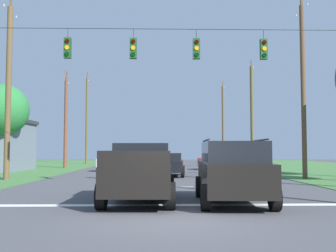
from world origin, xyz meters
name	(u,v)px	position (x,y,z in m)	size (l,w,h in m)	color
ground_plane	(172,220)	(0.00, 0.00, 0.00)	(120.00, 120.00, 0.00)	#47474C
stop_bar_stripe	(169,205)	(0.00, 2.59, 0.00)	(13.64, 0.45, 0.01)	white
lane_dash_0	(166,187)	(0.00, 8.59, 0.00)	(0.15, 2.50, 0.01)	white
lane_dash_1	(164,177)	(0.00, 15.23, 0.00)	(0.15, 2.50, 0.01)	white
lane_dash_2	(163,170)	(0.00, 24.11, 0.00)	(0.15, 2.50, 0.01)	white
lane_dash_3	(162,168)	(0.00, 28.44, 0.00)	(0.15, 2.50, 0.01)	white
lane_dash_4	(162,163)	(0.00, 40.25, 0.00)	(0.15, 2.50, 0.01)	white
overhead_signal_span	(168,91)	(0.06, 8.10, 4.45)	(16.63, 0.31, 8.00)	brown
pickup_truck	(141,172)	(-0.94, 3.54, 0.97)	(2.40, 5.45, 1.95)	black
suv_black	(232,170)	(2.04, 2.93, 1.06)	(2.41, 4.89, 2.05)	black
distant_car_crossing_white	(125,162)	(-3.05, 21.73, 0.79)	(4.37, 2.16, 1.52)	silver
distant_car_oncoming	(223,161)	(5.28, 24.32, 0.79)	(4.34, 2.09, 1.52)	maroon
distant_car_far_parked	(169,164)	(0.34, 16.15, 0.79)	(2.28, 4.42, 1.52)	black
utility_pole_mid_right	(303,88)	(8.30, 13.22, 5.43)	(0.28, 1.98, 11.25)	brown
utility_pole_far_right	(252,116)	(8.51, 26.97, 4.98)	(0.33, 1.64, 10.29)	brown
utility_pole_near_left	(223,123)	(8.01, 40.70, 5.28)	(0.31, 1.79, 10.73)	brown
utility_pole_far_left	(8,90)	(-9.07, 12.91, 5.22)	(0.32, 1.98, 10.91)	brown
utility_pole_distant_right	(66,121)	(-9.23, 27.52, 4.43)	(0.32, 1.81, 9.27)	brown
utility_pole_distant_left	(87,118)	(-9.37, 39.01, 5.66)	(0.27, 1.86, 11.62)	brown
tree_roadside_left	(3,110)	(-12.08, 19.69, 4.71)	(3.87, 3.87, 6.67)	brown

